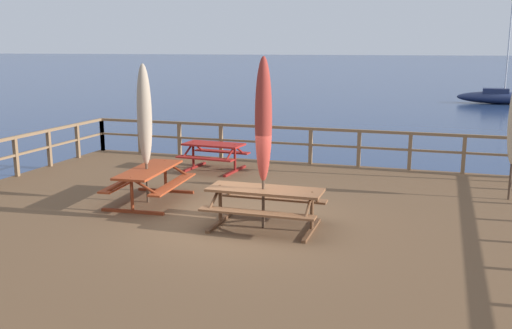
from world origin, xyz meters
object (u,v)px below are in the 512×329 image
at_px(patio_umbrella_tall_back_right, 263,121).
at_px(sailboat_distant, 499,97).
at_px(picnic_table_front_left, 214,151).
at_px(picnic_table_mid_left, 265,199).
at_px(picnic_table_front_right, 149,177).
at_px(patio_umbrella_short_back, 145,116).

distance_m(patio_umbrella_tall_back_right, sailboat_distant, 36.15).
xyz_separation_m(picnic_table_front_left, sailboat_distant, (10.02, 30.87, -0.74)).
xyz_separation_m(patio_umbrella_tall_back_right, sailboat_distant, (7.15, 35.36, -2.25)).
xyz_separation_m(picnic_table_mid_left, picnic_table_front_right, (-2.99, 0.94, -0.00)).
distance_m(picnic_table_front_left, picnic_table_front_right, 3.53).
height_order(patio_umbrella_short_back, sailboat_distant, sailboat_distant).
relative_size(picnic_table_front_right, patio_umbrella_tall_back_right, 0.70).
distance_m(picnic_table_front_right, patio_umbrella_short_back, 1.39).
bearing_deg(patio_umbrella_short_back, picnic_table_mid_left, -16.36).
bearing_deg(picnic_table_front_left, picnic_table_mid_left, -57.03).
relative_size(picnic_table_front_left, sailboat_distant, 0.23).
distance_m(picnic_table_mid_left, picnic_table_front_right, 3.13).
bearing_deg(sailboat_distant, picnic_table_front_left, -107.99).
bearing_deg(patio_umbrella_tall_back_right, picnic_table_front_right, 161.93).
relative_size(picnic_table_front_left, patio_umbrella_short_back, 0.57).
bearing_deg(patio_umbrella_short_back, picnic_table_front_left, 88.04).
height_order(picnic_table_front_right, patio_umbrella_tall_back_right, patio_umbrella_tall_back_right).
xyz_separation_m(picnic_table_front_right, patio_umbrella_tall_back_right, (2.96, -0.97, 1.50)).
bearing_deg(picnic_table_front_left, patio_umbrella_tall_back_right, -57.42).
height_order(picnic_table_front_right, sailboat_distant, sailboat_distant).
bearing_deg(picnic_table_front_right, picnic_table_front_left, 88.53).
relative_size(patio_umbrella_short_back, sailboat_distant, 0.40).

